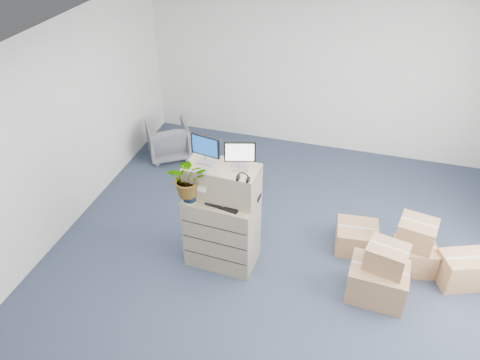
# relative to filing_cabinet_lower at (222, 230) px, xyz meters

# --- Properties ---
(ground) EXTENTS (7.00, 7.00, 0.00)m
(ground) POSITION_rel_filing_cabinet_lower_xyz_m (0.67, -0.18, -0.51)
(ground) COLOR #253343
(ground) RESTS_ON ground
(wall_back) EXTENTS (6.00, 0.02, 2.80)m
(wall_back) POSITION_rel_filing_cabinet_lower_xyz_m (0.67, 3.33, 0.89)
(wall_back) COLOR silver
(wall_back) RESTS_ON ground
(filing_cabinet_lower) EXTENTS (0.90, 0.58, 1.02)m
(filing_cabinet_lower) POSITION_rel_filing_cabinet_lower_xyz_m (0.00, 0.00, 0.00)
(filing_cabinet_lower) COLOR tan
(filing_cabinet_lower) RESTS_ON ground
(filing_cabinet_upper) EXTENTS (0.89, 0.48, 0.44)m
(filing_cabinet_upper) POSITION_rel_filing_cabinet_lower_xyz_m (0.00, 0.05, 0.73)
(filing_cabinet_upper) COLOR tan
(filing_cabinet_upper) RESTS_ON filing_cabinet_lower
(monitor_left) EXTENTS (0.36, 0.17, 0.36)m
(monitor_left) POSITION_rel_filing_cabinet_lower_xyz_m (-0.20, 0.08, 1.14)
(monitor_left) COLOR #99999E
(monitor_left) RESTS_ON filing_cabinet_upper
(monitor_right) EXTENTS (0.35, 0.18, 0.35)m
(monitor_right) POSITION_rel_filing_cabinet_lower_xyz_m (0.22, 0.07, 1.14)
(monitor_right) COLOR #99999E
(monitor_right) RESTS_ON filing_cabinet_upper
(headphones) EXTENTS (0.14, 0.02, 0.14)m
(headphones) POSITION_rel_filing_cabinet_lower_xyz_m (0.32, -0.15, 0.98)
(headphones) COLOR black
(headphones) RESTS_ON filing_cabinet_upper
(keyboard) EXTENTS (0.49, 0.27, 0.02)m
(keyboard) POSITION_rel_filing_cabinet_lower_xyz_m (0.06, -0.10, 0.52)
(keyboard) COLOR black
(keyboard) RESTS_ON filing_cabinet_lower
(mouse) EXTENTS (0.12, 0.10, 0.04)m
(mouse) POSITION_rel_filing_cabinet_lower_xyz_m (0.28, -0.11, 0.53)
(mouse) COLOR silver
(mouse) RESTS_ON filing_cabinet_lower
(water_bottle) EXTENTS (0.07, 0.07, 0.23)m
(water_bottle) POSITION_rel_filing_cabinet_lower_xyz_m (0.05, 0.08, 0.62)
(water_bottle) COLOR gray
(water_bottle) RESTS_ON filing_cabinet_lower
(phone_dock) EXTENTS (0.06, 0.05, 0.12)m
(phone_dock) POSITION_rel_filing_cabinet_lower_xyz_m (-0.05, 0.02, 0.55)
(phone_dock) COLOR silver
(phone_dock) RESTS_ON filing_cabinet_lower
(external_drive) EXTENTS (0.18, 0.14, 0.05)m
(external_drive) POSITION_rel_filing_cabinet_lower_xyz_m (0.36, 0.11, 0.53)
(external_drive) COLOR black
(external_drive) RESTS_ON filing_cabinet_lower
(tissue_box) EXTENTS (0.24, 0.12, 0.09)m
(tissue_box) POSITION_rel_filing_cabinet_lower_xyz_m (0.31, 0.07, 0.61)
(tissue_box) COLOR #3C95CC
(tissue_box) RESTS_ON external_drive
(potted_plant) EXTENTS (0.55, 0.59, 0.48)m
(potted_plant) POSITION_rel_filing_cabinet_lower_xyz_m (-0.35, -0.14, 0.78)
(potted_plant) COLOR #9AB692
(potted_plant) RESTS_ON filing_cabinet_lower
(office_chair) EXTENTS (0.91, 0.90, 0.70)m
(office_chair) POSITION_rel_filing_cabinet_lower_xyz_m (-1.73, 2.21, -0.16)
(office_chair) COLOR #5A5B5F
(office_chair) RESTS_ON ground
(cardboard_boxes) EXTENTS (1.97, 1.34, 0.78)m
(cardboard_boxes) POSITION_rel_filing_cabinet_lower_xyz_m (2.21, 0.34, -0.22)
(cardboard_boxes) COLOR #977449
(cardboard_boxes) RESTS_ON ground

